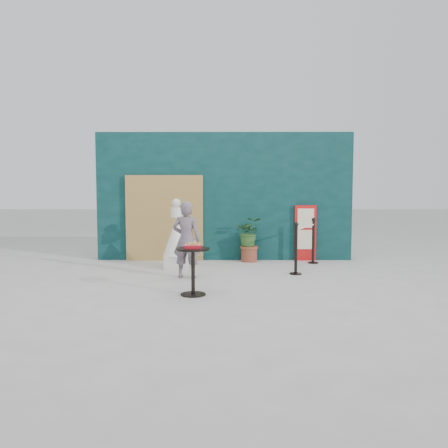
% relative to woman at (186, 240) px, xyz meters
% --- Properties ---
extents(ground, '(60.00, 60.00, 0.00)m').
position_rel_woman_xyz_m(ground, '(0.71, -0.93, -0.72)').
color(ground, '#ADAAA5').
rests_on(ground, ground).
extents(back_wall, '(6.00, 0.30, 3.00)m').
position_rel_woman_xyz_m(back_wall, '(0.71, 2.22, 0.78)').
color(back_wall, '#092A2B').
rests_on(back_wall, ground).
extents(bamboo_fence, '(1.80, 0.08, 2.00)m').
position_rel_woman_xyz_m(bamboo_fence, '(-0.69, 2.01, 0.28)').
color(bamboo_fence, tan).
rests_on(bamboo_fence, ground).
extents(woman, '(0.58, 0.43, 1.45)m').
position_rel_woman_xyz_m(woman, '(0.00, 0.00, 0.00)').
color(woman, slate).
rests_on(woman, ground).
extents(menu_board, '(0.50, 0.07, 1.30)m').
position_rel_woman_xyz_m(menu_board, '(2.61, 2.02, -0.07)').
color(menu_board, red).
rests_on(menu_board, ground).
extents(statue, '(0.58, 0.58, 1.47)m').
position_rel_woman_xyz_m(statue, '(-0.30, 1.04, -0.12)').
color(statue, silver).
rests_on(statue, ground).
extents(cafe_table, '(0.52, 0.52, 0.75)m').
position_rel_woman_xyz_m(cafe_table, '(0.22, -1.36, -0.23)').
color(cafe_table, black).
rests_on(cafe_table, ground).
extents(food_basket, '(0.26, 0.19, 0.11)m').
position_rel_woman_xyz_m(food_basket, '(0.23, -1.35, 0.06)').
color(food_basket, red).
rests_on(food_basket, cafe_table).
extents(planter, '(0.61, 0.53, 1.03)m').
position_rel_woman_xyz_m(planter, '(1.28, 1.87, -0.13)').
color(planter, brown).
rests_on(planter, ground).
extents(stanchion_barrier, '(0.84, 1.54, 1.03)m').
position_rel_woman_xyz_m(stanchion_barrier, '(2.42, 1.00, -0.23)').
color(stanchion_barrier, black).
rests_on(stanchion_barrier, ground).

